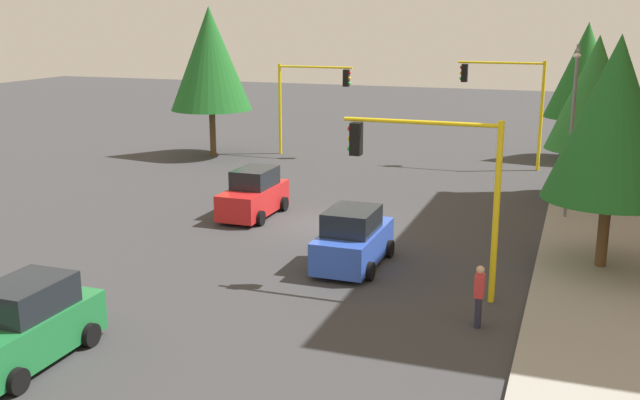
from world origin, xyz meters
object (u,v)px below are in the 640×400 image
(tree_opposite_side, at_px, (210,59))
(car_red, at_px, (254,195))
(traffic_signal_near_left, at_px, (432,171))
(car_blue, at_px, (353,240))
(car_green, at_px, (24,327))
(pedestrian_crossing, at_px, (479,294))
(street_lamp_curbside, at_px, (573,114))
(traffic_signal_far_right, at_px, (309,91))
(tree_roadside_mid, at_px, (595,93))
(traffic_signal_far_left, at_px, (508,93))
(tree_roadside_near, at_px, (614,119))
(tree_roadside_far, at_px, (585,70))

(tree_opposite_side, relative_size, car_red, 2.22)
(traffic_signal_near_left, distance_m, tree_opposite_side, 24.58)
(car_blue, bearing_deg, car_green, -29.32)
(traffic_signal_near_left, xyz_separation_m, car_green, (7.64, -8.09, -2.85))
(tree_opposite_side, relative_size, pedestrian_crossing, 5.09)
(street_lamp_curbside, bearing_deg, traffic_signal_near_left, -20.37)
(car_red, bearing_deg, traffic_signal_far_right, -168.83)
(tree_roadside_mid, xyz_separation_m, car_green, (21.64, -12.46, -3.89))
(tree_roadside_mid, bearing_deg, traffic_signal_far_left, -144.49)
(street_lamp_curbside, bearing_deg, traffic_signal_far_left, -161.48)
(traffic_signal_near_left, xyz_separation_m, traffic_signal_far_right, (-20.00, -11.28, 0.07))
(traffic_signal_far_right, relative_size, tree_opposite_side, 0.62)
(tree_roadside_near, height_order, tree_roadside_far, tree_roadside_far)
(street_lamp_curbside, relative_size, car_green, 1.70)
(traffic_signal_far_right, bearing_deg, traffic_signal_near_left, 29.42)
(tree_roadside_near, distance_m, car_blue, 9.02)
(street_lamp_curbside, distance_m, pedestrian_crossing, 12.17)
(tree_roadside_near, xyz_separation_m, car_blue, (2.32, -7.72, -4.05))
(tree_roadside_near, distance_m, tree_opposite_side, 25.67)
(tree_opposite_side, bearing_deg, tree_roadside_far, 106.31)
(car_green, relative_size, pedestrian_crossing, 2.42)
(tree_roadside_near, distance_m, car_green, 17.89)
(tree_roadside_near, height_order, pedestrian_crossing, tree_roadside_near)
(traffic_signal_far_left, relative_size, tree_roadside_near, 0.77)
(tree_roadside_mid, height_order, car_blue, tree_roadside_mid)
(tree_roadside_mid, bearing_deg, traffic_signal_near_left, -17.33)
(tree_roadside_near, bearing_deg, tree_opposite_side, -123.07)
(traffic_signal_near_left, bearing_deg, tree_roadside_near, 129.40)
(traffic_signal_near_left, relative_size, tree_opposite_side, 0.61)
(tree_opposite_side, relative_size, car_blue, 2.19)
(tree_opposite_side, bearing_deg, car_red, 34.59)
(tree_opposite_side, bearing_deg, traffic_signal_far_right, 110.49)
(car_red, bearing_deg, pedestrian_crossing, 51.41)
(traffic_signal_far_left, distance_m, tree_roadside_near, 16.72)
(car_green, bearing_deg, car_blue, 150.68)
(pedestrian_crossing, bearing_deg, car_green, -59.80)
(street_lamp_curbside, xyz_separation_m, car_red, (3.28, -12.15, -3.45))
(pedestrian_crossing, bearing_deg, traffic_signal_far_left, -175.66)
(traffic_signal_near_left, bearing_deg, tree_roadside_mid, 162.67)
(tree_roadside_near, bearing_deg, traffic_signal_near_left, -50.60)
(tree_roadside_far, xyz_separation_m, pedestrian_crossing, (25.92, -2.12, -4.20))
(traffic_signal_far_right, xyz_separation_m, pedestrian_crossing, (21.92, 13.03, -2.90))
(street_lamp_curbside, bearing_deg, tree_roadside_near, 13.05)
(traffic_signal_near_left, bearing_deg, traffic_signal_far_right, -150.58)
(traffic_signal_far_right, xyz_separation_m, street_lamp_curbside, (10.39, 14.85, 0.53))
(tree_roadside_mid, distance_m, car_green, 25.27)
(traffic_signal_far_left, relative_size, traffic_signal_near_left, 1.11)
(tree_opposite_side, bearing_deg, car_green, 18.42)
(traffic_signal_near_left, height_order, car_green, traffic_signal_near_left)
(tree_roadside_mid, height_order, car_green, tree_roadside_mid)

